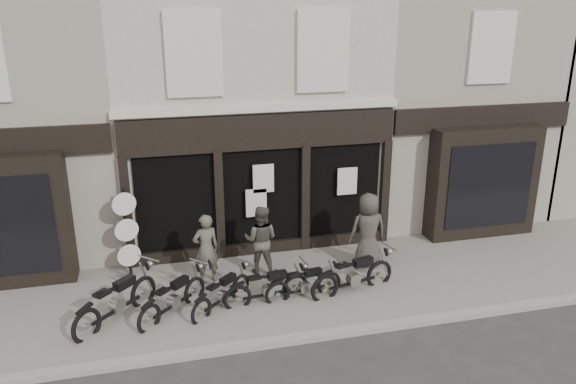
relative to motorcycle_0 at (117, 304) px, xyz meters
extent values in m
plane|color=#2D2B28|center=(3.72, -0.38, -0.45)|extent=(90.00, 90.00, 0.00)
cube|color=slate|center=(3.72, 0.52, -0.39)|extent=(30.00, 4.20, 0.12)
cube|color=gray|center=(3.72, -1.63, -0.39)|extent=(30.00, 0.25, 0.13)
cube|color=#B8B19E|center=(3.72, 5.62, 3.65)|extent=(7.20, 6.00, 8.20)
cube|color=black|center=(3.72, 2.54, 3.00)|extent=(7.10, 0.18, 0.90)
cube|color=black|center=(3.72, 2.60, 1.05)|extent=(6.50, 0.10, 2.95)
cube|color=black|center=(3.72, 2.53, -0.23)|extent=(7.10, 0.20, 0.44)
cube|color=beige|center=(3.72, 2.57, 3.60)|extent=(7.30, 0.22, 0.18)
cube|color=beige|center=(2.12, 2.57, 4.95)|extent=(1.35, 0.12, 2.00)
cube|color=black|center=(2.12, 2.60, 4.95)|extent=(1.05, 0.06, 1.70)
cube|color=beige|center=(5.32, 2.57, 4.95)|extent=(1.35, 0.12, 2.00)
cube|color=black|center=(5.32, 2.60, 4.95)|extent=(1.05, 0.06, 1.70)
cube|color=black|center=(0.27, 2.52, 1.10)|extent=(0.22, 0.22, 3.00)
cube|color=black|center=(2.57, 2.52, 1.10)|extent=(0.22, 0.22, 3.00)
cube|color=black|center=(4.87, 2.52, 1.10)|extent=(0.22, 0.22, 3.00)
cube|color=black|center=(7.17, 2.52, 1.10)|extent=(0.22, 0.22, 3.00)
cube|color=beige|center=(3.72, 2.42, 1.80)|extent=(0.55, 0.04, 0.75)
cube|color=beige|center=(6.02, 2.42, 1.55)|extent=(0.55, 0.04, 0.75)
cube|color=beige|center=(3.52, 2.42, 1.15)|extent=(0.55, 0.04, 0.75)
cube|color=gray|center=(-2.63, 5.62, 3.65)|extent=(5.50, 6.00, 8.20)
cube|color=gray|center=(10.07, 5.62, 3.65)|extent=(5.50, 6.00, 8.20)
cube|color=black|center=(10.07, 2.27, 1.25)|extent=(3.20, 0.70, 3.20)
cube|color=black|center=(10.07, 1.92, 1.25)|extent=(2.60, 0.06, 2.40)
cube|color=black|center=(10.07, 2.57, 3.05)|extent=(5.40, 0.16, 0.70)
cube|color=beige|center=(10.07, 2.58, 4.95)|extent=(1.30, 0.10, 1.90)
cube|color=black|center=(10.07, 2.61, 4.95)|extent=(1.00, 0.06, 1.60)
torus|color=black|center=(0.54, 0.56, -0.08)|extent=(0.60, 0.61, 0.76)
torus|color=black|center=(-0.58, -0.60, -0.08)|extent=(0.60, 0.61, 0.76)
cube|color=black|center=(-0.02, -0.02, -0.12)|extent=(0.96, 0.99, 0.07)
cube|color=gray|center=(-0.01, -0.01, -0.03)|extent=(0.33, 0.33, 0.29)
cube|color=black|center=(0.18, 0.19, 0.39)|extent=(0.49, 0.50, 0.19)
cube|color=black|center=(-0.25, -0.26, 0.43)|extent=(0.39, 0.39, 0.07)
cylinder|color=gray|center=(0.71, 0.73, 0.66)|extent=(0.49, 0.48, 0.04)
torus|color=black|center=(1.67, 0.42, -0.12)|extent=(0.54, 0.53, 0.67)
torus|color=black|center=(0.65, -0.57, -0.12)|extent=(0.54, 0.53, 0.67)
cube|color=black|center=(1.16, -0.07, -0.16)|extent=(0.87, 0.85, 0.06)
cube|color=gray|center=(1.17, -0.06, -0.08)|extent=(0.29, 0.29, 0.25)
cube|color=black|center=(1.34, 0.11, 0.29)|extent=(0.44, 0.43, 0.17)
cube|color=black|center=(0.95, -0.28, 0.33)|extent=(0.35, 0.35, 0.06)
cylinder|color=gray|center=(1.82, 0.57, 0.52)|extent=(0.42, 0.43, 0.04)
torus|color=black|center=(2.72, 0.38, -0.14)|extent=(0.52, 0.48, 0.62)
torus|color=black|center=(1.73, -0.51, -0.14)|extent=(0.52, 0.48, 0.62)
cube|color=black|center=(2.22, -0.06, -0.18)|extent=(0.84, 0.76, 0.05)
cube|color=gray|center=(2.24, -0.05, -0.11)|extent=(0.27, 0.27, 0.24)
cube|color=black|center=(2.40, 0.10, 0.24)|extent=(0.42, 0.40, 0.16)
cube|color=black|center=(2.02, -0.25, 0.28)|extent=(0.33, 0.32, 0.05)
cylinder|color=gray|center=(2.87, 0.52, 0.46)|extent=(0.38, 0.42, 0.03)
torus|color=black|center=(3.94, 0.02, -0.13)|extent=(0.66, 0.17, 0.65)
torus|color=black|center=(2.57, -0.16, -0.13)|extent=(0.66, 0.17, 0.65)
cube|color=black|center=(3.25, -0.07, -0.17)|extent=(1.13, 0.20, 0.06)
cube|color=gray|center=(3.27, -0.07, -0.09)|extent=(0.25, 0.20, 0.25)
cube|color=black|center=(3.50, -0.04, 0.27)|extent=(0.46, 0.22, 0.16)
cube|color=black|center=(2.97, -0.11, 0.31)|extent=(0.31, 0.23, 0.06)
cylinder|color=gray|center=(4.15, 0.05, 0.50)|extent=(0.11, 0.55, 0.03)
torus|color=black|center=(4.77, 0.05, -0.15)|extent=(0.61, 0.17, 0.61)
torus|color=black|center=(3.48, -0.14, -0.15)|extent=(0.61, 0.17, 0.61)
cube|color=black|center=(4.12, -0.05, -0.19)|extent=(1.06, 0.20, 0.05)
cube|color=gray|center=(4.14, -0.04, -0.11)|extent=(0.24, 0.19, 0.23)
cube|color=black|center=(4.36, -0.01, 0.23)|extent=(0.43, 0.21, 0.15)
cube|color=black|center=(3.86, -0.09, 0.26)|extent=(0.29, 0.22, 0.05)
cylinder|color=gray|center=(4.96, 0.07, 0.44)|extent=(0.11, 0.52, 0.03)
torus|color=black|center=(6.05, 0.10, -0.10)|extent=(0.72, 0.27, 0.72)
torus|color=black|center=(4.56, -0.27, -0.10)|extent=(0.72, 0.27, 0.72)
cube|color=black|center=(5.31, -0.08, -0.14)|extent=(1.23, 0.36, 0.06)
cube|color=gray|center=(5.33, -0.08, -0.05)|extent=(0.29, 0.25, 0.28)
cube|color=black|center=(5.57, -0.02, 0.35)|extent=(0.52, 0.29, 0.18)
cube|color=black|center=(5.00, -0.16, 0.39)|extent=(0.36, 0.28, 0.06)
cylinder|color=gray|center=(6.28, 0.16, 0.60)|extent=(0.19, 0.61, 0.04)
imported|color=#4C483F|center=(2.05, 1.19, 0.54)|extent=(0.71, 0.54, 1.74)
imported|color=#474239|center=(3.42, 1.38, 0.55)|extent=(1.05, 0.95, 1.76)
imported|color=#3C3632|center=(6.12, 1.08, 0.64)|extent=(0.96, 0.63, 1.95)
cylinder|color=black|center=(0.24, 2.03, -0.42)|extent=(0.37, 0.37, 0.06)
cylinder|color=black|center=(0.24, 2.03, 0.74)|extent=(0.07, 0.07, 2.37)
cylinder|color=black|center=(0.24, 2.00, 1.56)|extent=(0.57, 0.19, 0.58)
cylinder|color=beige|center=(0.24, 1.97, 1.56)|extent=(0.56, 0.16, 0.58)
cylinder|color=black|center=(0.24, 2.00, 0.89)|extent=(0.57, 0.19, 0.58)
cylinder|color=beige|center=(0.24, 1.97, 0.89)|extent=(0.56, 0.16, 0.58)
cylinder|color=black|center=(0.24, 2.00, 0.22)|extent=(0.57, 0.19, 0.58)
cylinder|color=beige|center=(0.24, 1.97, 0.22)|extent=(0.56, 0.16, 0.58)
camera|label=1|loc=(0.96, -11.14, 6.11)|focal=35.00mm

